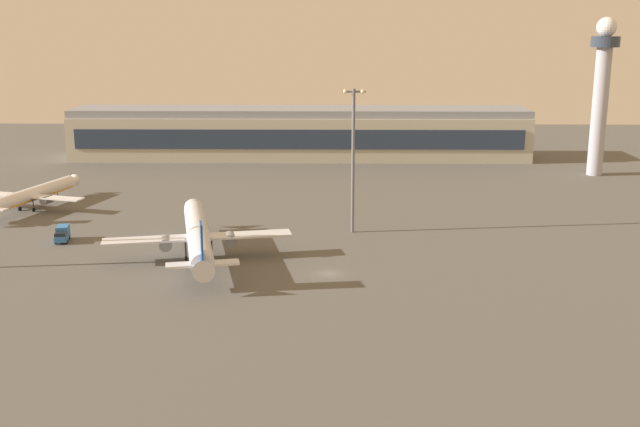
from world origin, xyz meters
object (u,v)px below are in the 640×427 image
Objects in this scene: control_tower at (602,86)px; airplane_taxiway_distant at (30,195)px; catering_truck at (62,234)px; apron_light_east at (353,153)px; airplane_near_gate at (198,236)px.

control_tower is 1.26× the size of airplane_taxiway_distant.
airplane_taxiway_distant is 5.97× the size of catering_truck.
apron_light_east is at bearing -138.28° from control_tower.
airplane_near_gate is at bearing 149.65° from catering_truck.
airplane_taxiway_distant is (-149.01, -45.58, -22.27)m from control_tower.
airplane_near_gate is at bearing -24.03° from airplane_taxiway_distant.
airplane_near_gate is at bearing -147.07° from apron_light_east.
control_tower is 152.83m from catering_truck.
apron_light_east reaches higher than airplane_near_gate.
airplane_taxiway_distant is at bearing 128.48° from airplane_near_gate.
control_tower is at bearing 32.54° from airplane_taxiway_distant.
control_tower is 134.21m from airplane_near_gate.
airplane_taxiway_distant is 32.04m from catering_truck.
catering_truck is at bearing -42.74° from airplane_taxiway_distant.
airplane_near_gate is 31.98m from catering_truck.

